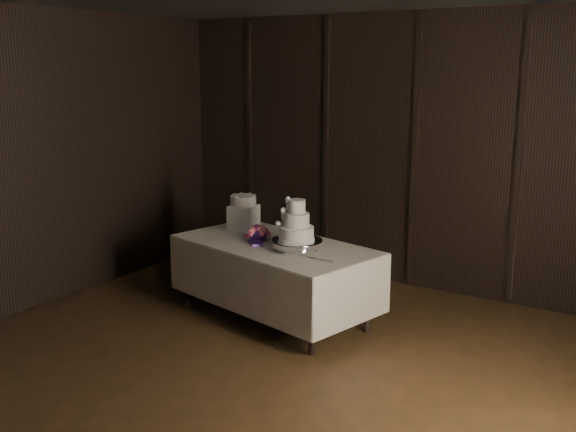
{
  "coord_description": "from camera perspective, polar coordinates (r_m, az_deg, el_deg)",
  "views": [
    {
      "loc": [
        2.75,
        -3.37,
        2.44
      ],
      "look_at": [
        -0.57,
        1.82,
        1.05
      ],
      "focal_mm": 42.0,
      "sensor_mm": 36.0,
      "label": 1
    }
  ],
  "objects": [
    {
      "name": "small_cake",
      "position": [
        6.99,
        -3.8,
        1.32
      ],
      "size": [
        0.35,
        0.35,
        0.11
      ],
      "primitive_type": "cylinder",
      "rotation": [
        0.0,
        0.0,
        -0.36
      ],
      "color": "white",
      "rests_on": "box_pedestal"
    },
    {
      "name": "display_table",
      "position": [
        6.56,
        -1.11,
        -5.25
      ],
      "size": [
        2.17,
        1.46,
        0.76
      ],
      "rotation": [
        0.0,
        0.0,
        -0.22
      ],
      "color": "beige",
      "rests_on": "ground"
    },
    {
      "name": "cake_stand",
      "position": [
        6.25,
        0.74,
        -2.45
      ],
      "size": [
        0.64,
        0.64,
        0.09
      ],
      "primitive_type": "cylinder",
      "rotation": [
        0.0,
        0.0,
        -0.43
      ],
      "color": "silver",
      "rests_on": "display_table"
    },
    {
      "name": "wedding_cake",
      "position": [
        6.21,
        0.44,
        -0.7
      ],
      "size": [
        0.37,
        0.32,
        0.38
      ],
      "rotation": [
        0.0,
        0.0,
        0.29
      ],
      "color": "white",
      "rests_on": "cake_stand"
    },
    {
      "name": "cake_knife",
      "position": [
        5.97,
        2.04,
        -3.58
      ],
      "size": [
        0.37,
        0.07,
        0.01
      ],
      "primitive_type": "cube",
      "rotation": [
        0.0,
        0.0,
        -0.12
      ],
      "color": "silver",
      "rests_on": "display_table"
    },
    {
      "name": "bouquet",
      "position": [
        6.54,
        -2.54,
        -1.6
      ],
      "size": [
        0.48,
        0.49,
        0.19
      ],
      "primitive_type": null,
      "rotation": [
        0.0,
        0.0,
        -0.7
      ],
      "color": "#CF4871",
      "rests_on": "display_table"
    },
    {
      "name": "room",
      "position": [
        4.45,
        -6.5,
        0.45
      ],
      "size": [
        6.08,
        7.08,
        3.08
      ],
      "color": "black",
      "rests_on": "ground"
    },
    {
      "name": "box_pedestal",
      "position": [
        7.02,
        -3.78,
        -0.11
      ],
      "size": [
        0.29,
        0.29,
        0.25
      ],
      "primitive_type": "cube",
      "rotation": [
        0.0,
        0.0,
        0.13
      ],
      "color": "white",
      "rests_on": "display_table"
    }
  ]
}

